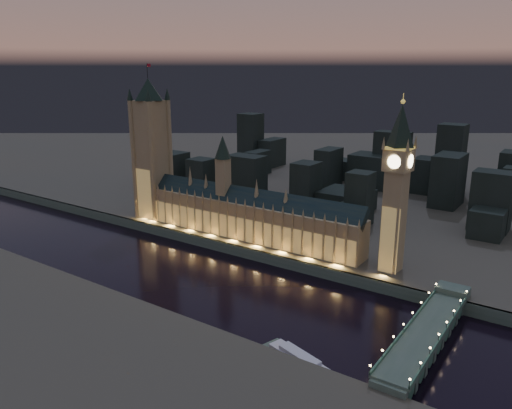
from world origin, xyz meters
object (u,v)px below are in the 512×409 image
Objects in this scene: westminster_bridge at (428,334)px; river_boat at (300,358)px; palace_of_westminster at (243,214)px; victoria_tower at (151,143)px; elizabeth_tower at (397,175)px.

westminster_bridge is 68.55m from river_boat.
palace_of_westminster is 1.53× the size of victoria_tower.
westminster_bridge is (261.79, -65.38, -67.71)m from victoria_tower.
river_boat is (-46.06, -50.57, -4.43)m from westminster_bridge.
elizabeth_tower is 102.54m from westminster_bridge.
palace_of_westminster is at bearing -0.10° from victoria_tower.
palace_of_westminster is at bearing 158.32° from westminster_bridge.
victoria_tower reaches higher than palace_of_westminster.
elizabeth_tower is at bearing -0.00° from victoria_tower.
elizabeth_tower is 135.55m from river_boat.
elizabeth_tower is 1.01× the size of westminster_bridge.
victoria_tower is at bearing 179.90° from palace_of_westminster.
elizabeth_tower is at bearing 0.08° from palace_of_westminster.
palace_of_westminster is 1.79× the size of westminster_bridge.
palace_of_westminster is 1.77× the size of elizabeth_tower.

